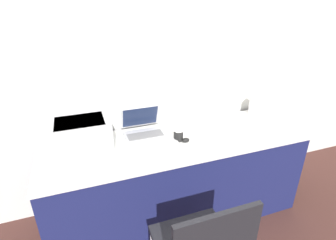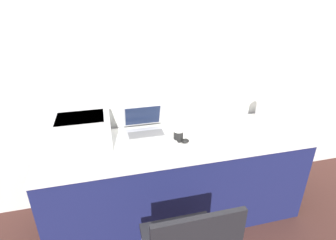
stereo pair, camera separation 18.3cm
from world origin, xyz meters
The scene contains 9 objects.
ground_plane centered at (0.00, 0.00, 0.00)m, with size 14.00×14.00×0.00m, color #472823.
wall_back centered at (0.00, 0.75, 1.30)m, with size 8.00×0.05×2.60m.
table centered at (0.00, 0.34, 0.39)m, with size 2.18×0.69×0.78m.
printer centered at (-0.74, 0.44, 0.92)m, with size 0.43×0.34×0.26m.
laptop_left centered at (-0.24, 0.54, 0.83)m, with size 0.34×0.30×0.22m.
external_keyboard centered at (-0.25, 0.30, 0.79)m, with size 0.46×0.13×0.02m.
coffee_cup centered at (0.01, 0.33, 0.83)m, with size 0.08×0.08×0.10m.
mouse centered at (0.05, 0.28, 0.80)m, with size 0.06×0.05×0.04m.
metal_pitcher centered at (0.90, 0.54, 0.89)m, with size 0.11×0.11×0.25m.
Camera 1 is at (-0.71, -1.42, 1.85)m, focal length 28.00 mm.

